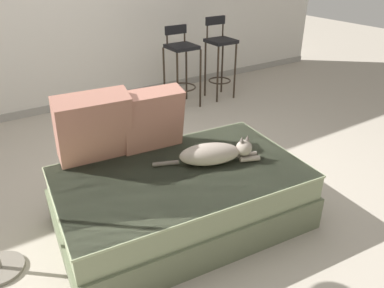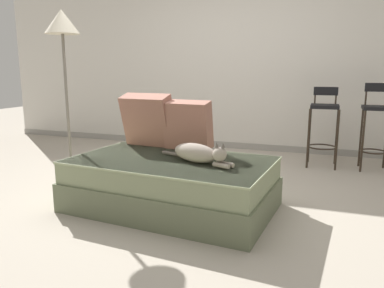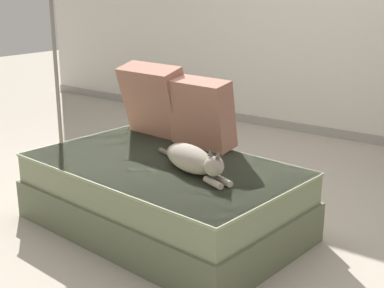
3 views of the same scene
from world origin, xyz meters
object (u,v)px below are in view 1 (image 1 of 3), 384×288
object	(u,v)px
couch	(182,197)
throw_pillow_middle	(151,119)
cat	(214,153)
bar_stool_near_window	(181,61)
bar_stool_by_doorway	(220,52)
throw_pillow_corner	(93,127)

from	to	relation	value
couch	throw_pillow_middle	distance (m)	0.59
cat	bar_stool_near_window	distance (m)	2.18
throw_pillow_middle	bar_stool_near_window	size ratio (longest dim) A/B	0.48
cat	bar_stool_near_window	world-z (taller)	bar_stool_near_window
couch	throw_pillow_middle	world-z (taller)	throw_pillow_middle
couch	bar_stool_by_doorway	world-z (taller)	bar_stool_by_doorway
throw_pillow_corner	bar_stool_by_doorway	size ratio (longest dim) A/B	0.51
bar_stool_near_window	bar_stool_by_doorway	world-z (taller)	bar_stool_by_doorway
throw_pillow_middle	bar_stool_near_window	bearing A→B (deg)	52.42
throw_pillow_corner	cat	distance (m)	0.83
throw_pillow_middle	throw_pillow_corner	bearing A→B (deg)	174.67
bar_stool_near_window	throw_pillow_middle	bearing A→B (deg)	-127.58
throw_pillow_corner	cat	world-z (taller)	throw_pillow_corner
bar_stool_by_doorway	bar_stool_near_window	bearing A→B (deg)	-179.85
cat	throw_pillow_middle	bearing A→B (deg)	120.52
throw_pillow_corner	bar_stool_near_window	distance (m)	2.19
throw_pillow_corner	bar_stool_near_window	bearing A→B (deg)	43.19
bar_stool_by_doorway	throw_pillow_corner	bearing A→B (deg)	-145.27
throw_pillow_corner	bar_stool_near_window	size ratio (longest dim) A/B	0.54
throw_pillow_middle	bar_stool_by_doorway	xyz separation A→B (m)	(1.75, 1.54, -0.07)
throw_pillow_middle	bar_stool_by_doorway	size ratio (longest dim) A/B	0.46
bar_stool_by_doorway	couch	bearing A→B (deg)	-132.01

